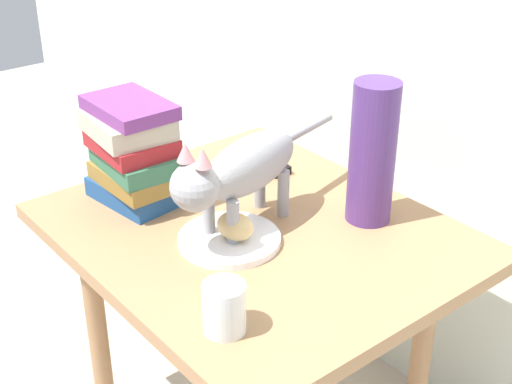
# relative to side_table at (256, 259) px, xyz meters

# --- Properties ---
(side_table) EXTENTS (0.79, 0.67, 0.57)m
(side_table) POSITION_rel_side_table_xyz_m (0.00, 0.00, 0.00)
(side_table) COLOR #9E724C
(side_table) RESTS_ON ground
(plate) EXTENTS (0.20, 0.20, 0.01)m
(plate) POSITION_rel_side_table_xyz_m (0.01, -0.07, 0.08)
(plate) COLOR white
(plate) RESTS_ON side_table
(bread_roll) EXTENTS (0.08, 0.06, 0.05)m
(bread_roll) POSITION_rel_side_table_xyz_m (0.02, -0.07, 0.11)
(bread_roll) COLOR #E0BC7A
(bread_roll) RESTS_ON plate
(cat) EXTENTS (0.15, 0.47, 0.23)m
(cat) POSITION_rel_side_table_xyz_m (-0.01, -0.03, 0.21)
(cat) COLOR #99999E
(cat) RESTS_ON side_table
(book_stack) EXTENTS (0.21, 0.16, 0.22)m
(book_stack) POSITION_rel_side_table_xyz_m (-0.25, -0.12, 0.19)
(book_stack) COLOR #1E4C8C
(book_stack) RESTS_ON side_table
(green_vase) EXTENTS (0.09, 0.09, 0.29)m
(green_vase) POSITION_rel_side_table_xyz_m (0.11, 0.20, 0.22)
(green_vase) COLOR #4C2D72
(green_vase) RESTS_ON side_table
(candle_jar) EXTENTS (0.07, 0.07, 0.08)m
(candle_jar) POSITION_rel_side_table_xyz_m (0.22, -0.24, 0.11)
(candle_jar) COLOR silver
(candle_jar) RESTS_ON side_table
(tv_remote) EXTENTS (0.15, 0.06, 0.02)m
(tv_remote) POSITION_rel_side_table_xyz_m (-0.21, 0.20, 0.08)
(tv_remote) COLOR black
(tv_remote) RESTS_ON side_table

